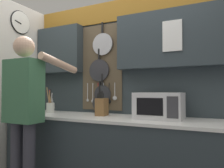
{
  "coord_description": "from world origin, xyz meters",
  "views": [
    {
      "loc": [
        1.09,
        -2.17,
        1.18
      ],
      "look_at": [
        -0.08,
        0.22,
        1.26
      ],
      "focal_mm": 35.0,
      "sensor_mm": 36.0,
      "label": 1
    }
  ],
  "objects_px": {
    "microwave": "(159,106)",
    "person": "(24,104)",
    "knife_block": "(102,107)",
    "utensil_crock": "(50,106)"
  },
  "relations": [
    {
      "from": "microwave",
      "to": "person",
      "type": "bearing_deg",
      "value": -154.75
    },
    {
      "from": "microwave",
      "to": "person",
      "type": "relative_size",
      "value": 0.27
    },
    {
      "from": "microwave",
      "to": "utensil_crock",
      "type": "xyz_separation_m",
      "value": [
        -1.44,
        0.0,
        -0.05
      ]
    },
    {
      "from": "microwave",
      "to": "person",
      "type": "distance_m",
      "value": 1.39
    },
    {
      "from": "knife_block",
      "to": "microwave",
      "type": "bearing_deg",
      "value": -0.06
    },
    {
      "from": "utensil_crock",
      "to": "person",
      "type": "distance_m",
      "value": 0.63
    },
    {
      "from": "microwave",
      "to": "knife_block",
      "type": "xyz_separation_m",
      "value": [
        -0.67,
        0.0,
        -0.03
      ]
    },
    {
      "from": "microwave",
      "to": "utensil_crock",
      "type": "height_order",
      "value": "utensil_crock"
    },
    {
      "from": "utensil_crock",
      "to": "person",
      "type": "relative_size",
      "value": 0.19
    },
    {
      "from": "person",
      "to": "knife_block",
      "type": "bearing_deg",
      "value": 45.32
    }
  ]
}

